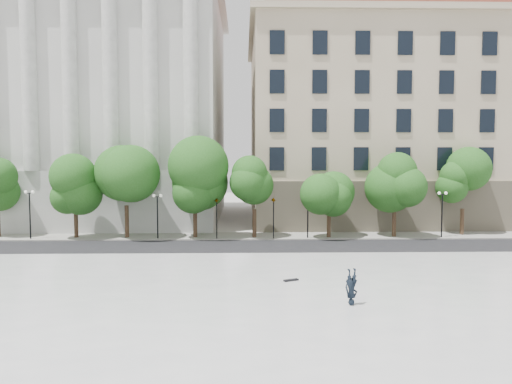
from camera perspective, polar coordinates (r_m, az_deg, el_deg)
ground at (r=22.40m, az=-3.71°, el=-15.02°), size 160.00×160.00×0.00m
plaza at (r=25.19m, az=-3.43°, el=-12.30°), size 44.00×22.00×0.45m
street at (r=39.84m, az=-2.66°, el=-6.50°), size 60.00×8.00×0.02m
far_sidewalk at (r=45.74m, az=-2.50°, el=-5.06°), size 60.00×4.00×0.12m
building_west at (r=62.59m, az=-18.23°, el=8.98°), size 31.50×27.65×25.60m
building_east at (r=63.15m, az=16.36°, el=7.39°), size 36.00×26.15×23.00m
traffic_light_west at (r=43.67m, az=-4.53°, el=-0.73°), size 0.91×1.69×4.17m
traffic_light_east at (r=43.68m, az=2.02°, el=-0.70°), size 0.48×1.73×4.19m
person_lying at (r=24.03m, az=10.84°, el=-12.04°), size 1.12×1.82×0.47m
skateboard at (r=28.09m, az=4.03°, el=-10.01°), size 0.89×0.56×0.09m
street_trees at (r=44.58m, az=-3.48°, el=1.14°), size 45.84×4.83×7.77m
lamp_posts at (r=43.98m, az=-2.43°, el=-1.67°), size 37.26×0.28×4.38m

